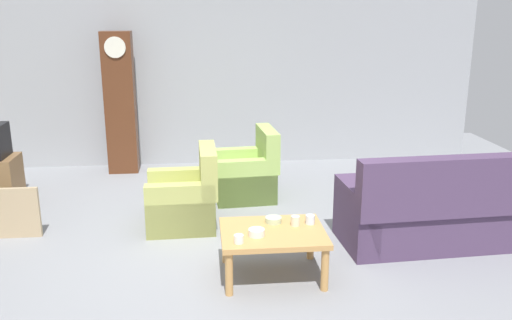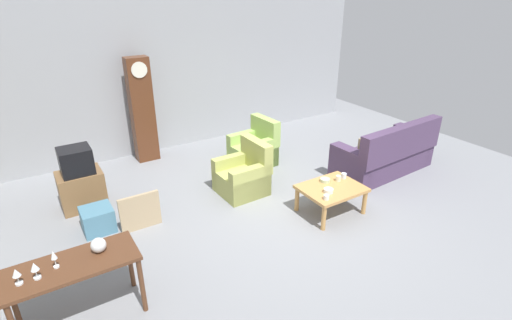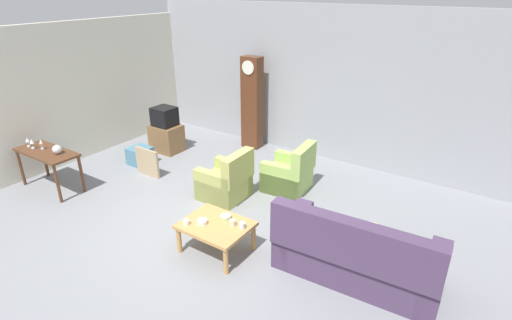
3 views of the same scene
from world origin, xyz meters
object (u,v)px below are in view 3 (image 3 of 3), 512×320
framed_picture_leaning (147,162)px  wine_glass_mid (32,142)px  console_table_dark (47,157)px  wine_glass_tall (28,141)px  armchair_olive_near (226,182)px  wine_glass_short (41,142)px  tv_stand_cabinet (167,138)px  cup_blue_rimmed (242,225)px  coffee_table_wood (216,228)px  armchair_olive_far (289,175)px  grandfather_clock (252,103)px  glass_dome_cloche (57,149)px  bowl_white_stacked (202,222)px  cup_cream_tall (233,223)px  tv_crt (164,116)px  couch_floral (356,256)px  storage_box_blue (140,156)px  bowl_shallow_green (226,217)px  cup_white_porcelain (186,222)px

framed_picture_leaning → wine_glass_mid: 2.09m
console_table_dark → wine_glass_tall: bearing=-173.3°
armchair_olive_near → wine_glass_short: bearing=-153.7°
tv_stand_cabinet → cup_blue_rimmed: bearing=-30.4°
armchair_olive_near → coffee_table_wood: size_ratio=0.96×
armchair_olive_far → wine_glass_short: (-3.87, -2.43, 0.59)m
grandfather_clock → glass_dome_cloche: bearing=-113.8°
glass_dome_cloche → bowl_white_stacked: glass_dome_cloche is taller
cup_cream_tall → bowl_white_stacked: bearing=-152.5°
tv_crt → wine_glass_mid: tv_crt is taller
cup_blue_rimmed → couch_floral: bearing=15.3°
tv_stand_cabinet → wine_glass_short: wine_glass_short is taller
storage_box_blue → armchair_olive_near: bearing=-3.2°
coffee_table_wood → wine_glass_short: bearing=-177.0°
wine_glass_short → tv_crt: bearing=76.6°
wine_glass_tall → bowl_shallow_green: bearing=6.3°
bowl_shallow_green → grandfather_clock: bearing=118.7°
armchair_olive_far → glass_dome_cloche: 4.23m
wine_glass_tall → cup_cream_tall: bearing=4.8°
armchair_olive_far → cup_blue_rimmed: bearing=-78.6°
cup_blue_rimmed → framed_picture_leaning: bearing=161.5°
wine_glass_tall → storage_box_blue: bearing=60.4°
bowl_shallow_green → wine_glass_mid: wine_glass_mid is taller
cup_white_porcelain → bowl_shallow_green: cup_white_porcelain is taller
tv_crt → cup_white_porcelain: bearing=-40.3°
tv_stand_cabinet → bowl_shallow_green: size_ratio=4.29×
coffee_table_wood → bowl_white_stacked: 0.21m
couch_floral → bowl_white_stacked: couch_floral is taller
cup_cream_tall → bowl_shallow_green: 0.22m
armchair_olive_far → tv_crt: tv_crt is taller
tv_stand_cabinet → cup_white_porcelain: tv_stand_cabinet is taller
armchair_olive_far → grandfather_clock: size_ratio=0.44×
tv_stand_cabinet → cup_white_porcelain: size_ratio=8.02×
tv_stand_cabinet → wine_glass_short: (-0.60, -2.50, 0.59)m
tv_stand_cabinet → coffee_table_wood: bearing=-34.7°
framed_picture_leaning → bowl_white_stacked: 2.85m
tv_stand_cabinet → bowl_shallow_green: (3.35, -2.10, 0.17)m
storage_box_blue → armchair_olive_far: bearing=13.4°
cup_white_porcelain → cup_blue_rimmed: size_ratio=0.98×
armchair_olive_near → glass_dome_cloche: bearing=-150.8°
wine_glass_tall → wine_glass_mid: wine_glass_mid is taller
cup_white_porcelain → bowl_shallow_green: (0.36, 0.44, -0.01)m
framed_picture_leaning → cup_blue_rimmed: bearing=-18.5°
grandfather_clock → wine_glass_tall: (-2.42, -3.88, -0.18)m
wine_glass_tall → wine_glass_short: bearing=12.0°
bowl_shallow_green → framed_picture_leaning: bearing=160.6°
console_table_dark → grandfather_clock: size_ratio=0.62×
coffee_table_wood → glass_dome_cloche: size_ratio=5.93×
armchair_olive_far → wine_glass_mid: (-4.05, -2.51, 0.58)m
armchair_olive_near → cup_cream_tall: size_ratio=9.83×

